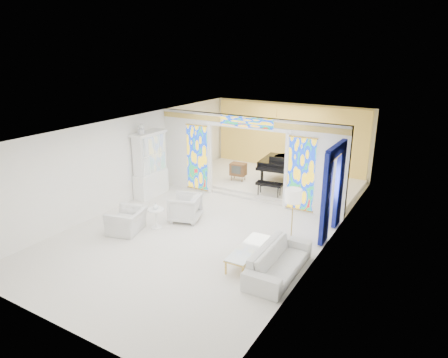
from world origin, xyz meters
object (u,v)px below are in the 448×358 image
Objects in this scene: china_cabinet at (150,165)px; armchair_right at (185,208)px; sofa at (279,261)px; coffee_table at (249,248)px; armchair_left at (127,221)px; tv_console at (238,169)px; grand_piano at (287,163)px.

armchair_right is (2.38, -1.20, -0.75)m from china_cabinet.
armchair_right reaches higher than sofa.
armchair_right is 0.52× the size of coffee_table.
china_cabinet reaches higher than coffee_table.
armchair_left is 1.83m from armchair_right.
armchair_right is 0.40× the size of sofa.
tv_console is (-3.11, 5.16, 0.27)m from coffee_table.
armchair_left is 3.89m from coffee_table.
china_cabinet is 5.21m from grand_piano.
china_cabinet is 2.95× the size of armchair_right.
coffee_table is at bearing -25.08° from china_cabinet.
china_cabinet is 2.53× the size of armchair_left.
armchair_right reaches higher than armchair_left.
armchair_left is at bearing -117.77° from grand_piano.
armchair_left is 1.55× the size of tv_console.
tv_console is (-0.21, 3.89, 0.21)m from armchair_right.
china_cabinet reaches higher than armchair_left.
coffee_table is (2.89, -1.27, -0.06)m from armchair_right.
china_cabinet is 2.77m from armchair_right.
grand_piano reaches higher than armchair_right.
grand_piano is (-1.37, 5.91, 0.60)m from coffee_table.
sofa is at bearing -22.97° from china_cabinet.
grand_piano reaches higher than tv_console.
china_cabinet reaches higher than sofa.
grand_piano is (-2.26, 6.05, 0.62)m from sofa.
coffee_table is 0.59× the size of grand_piano.
armchair_right is at bearing -113.86° from grand_piano.
china_cabinet is 0.90× the size of grand_piano.
sofa is 0.77× the size of grand_piano.
tv_console is at bearing 166.03° from armchair_right.
grand_piano reaches higher than coffee_table.
tv_console is at bearing -162.29° from grand_piano.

